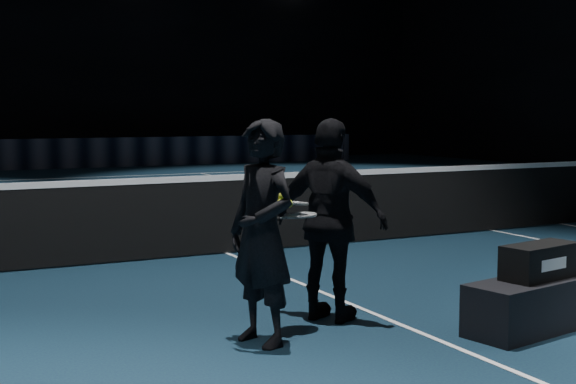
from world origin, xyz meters
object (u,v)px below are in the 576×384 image
tennis_balls (284,201)px  racket_lower (301,215)px  racket_bag (540,261)px  player_bench (539,304)px  player_b (331,220)px  racket_upper (292,203)px  player_a (262,233)px

tennis_balls → racket_lower: bearing=22.4°
racket_lower → racket_bag: bearing=-49.3°
racket_bag → player_bench: bearing=0.0°
racket_lower → tennis_balls: tennis_balls is taller
player_b → racket_bag: bearing=-160.2°
racket_bag → tennis_balls: tennis_balls is taller
player_bench → racket_bag: (0.00, 0.00, 0.34)m
racket_bag → racket_upper: bearing=144.2°
player_bench → racket_bag: bearing=0.0°
player_bench → player_a: player_a is taller
racket_lower → tennis_balls: (-0.18, -0.07, 0.12)m
racket_lower → racket_upper: size_ratio=1.00×
player_bench → racket_lower: size_ratio=1.99×
player_b → racket_upper: 0.49m
racket_upper → tennis_balls: tennis_balls is taller
racket_lower → racket_upper: bearing=141.3°
racket_bag → racket_upper: size_ratio=0.99×
racket_bag → tennis_balls: 2.07m
player_a → racket_upper: size_ratio=2.43×
player_bench → player_b: (-1.32, 0.96, 0.62)m
player_a → player_b: 0.85m
player_a → racket_lower: (0.41, 0.18, 0.08)m
player_a → player_b: same height
player_bench → tennis_balls: 2.17m
player_b → racket_lower: (-0.37, -0.16, 0.08)m
player_bench → player_a: (-2.10, 0.62, 0.62)m
player_bench → racket_upper: (-1.75, 0.82, 0.80)m
player_b → tennis_balls: 0.63m
player_b → racket_lower: 0.41m
player_b → player_bench: bearing=-160.2°
racket_bag → player_a: 2.21m
tennis_balls → racket_upper: bearing=37.5°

